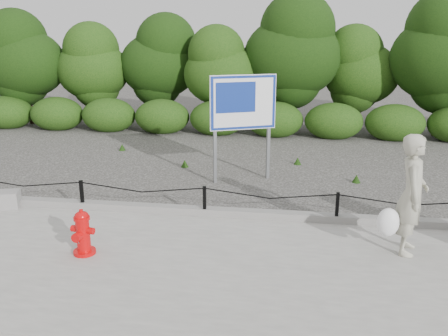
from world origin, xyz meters
TOP-DOWN VIEW (x-y plane):
  - ground at (0.00, 0.00)m, footprint 90.00×90.00m
  - sidewalk at (0.00, -2.00)m, footprint 14.00×4.00m
  - curb at (0.00, 0.05)m, footprint 14.00×0.22m
  - chain_barrier at (0.00, 0.00)m, footprint 10.06×0.06m
  - treeline at (0.84, 8.92)m, footprint 20.42×3.61m
  - fire_hydrant at (-1.62, -1.88)m, footprint 0.41×0.43m
  - pedestrian at (3.51, -1.05)m, footprint 0.83×0.79m
  - advertising_sign at (0.45, 2.53)m, footprint 1.48×0.72m

SIDE VIEW (x-z plane):
  - ground at x=0.00m, z-range 0.00..0.00m
  - sidewalk at x=0.00m, z-range 0.00..0.08m
  - curb at x=0.00m, z-range 0.08..0.22m
  - fire_hydrant at x=-1.62m, z-range 0.06..0.82m
  - chain_barrier at x=0.00m, z-range 0.16..0.76m
  - pedestrian at x=3.51m, z-range 0.05..2.01m
  - advertising_sign at x=0.45m, z-range 0.53..3.09m
  - treeline at x=0.84m, z-range 0.17..4.91m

